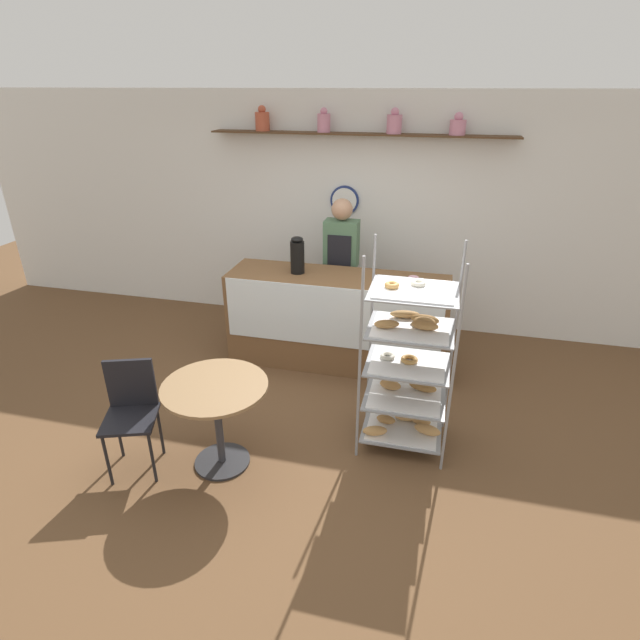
% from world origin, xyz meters
% --- Properties ---
extents(ground_plane, '(14.00, 14.00, 0.00)m').
position_xyz_m(ground_plane, '(0.00, 0.00, 0.00)').
color(ground_plane, brown).
extents(back_wall, '(10.00, 0.30, 2.70)m').
position_xyz_m(back_wall, '(-0.00, 2.29, 1.37)').
color(back_wall, white).
rests_on(back_wall, ground_plane).
extents(display_counter, '(2.25, 0.64, 0.99)m').
position_xyz_m(display_counter, '(0.00, 1.14, 0.50)').
color(display_counter, brown).
rests_on(display_counter, ground_plane).
extents(pastry_rack, '(0.70, 0.57, 1.69)m').
position_xyz_m(pastry_rack, '(0.82, -0.02, 0.73)').
color(pastry_rack, gray).
rests_on(pastry_rack, ground_plane).
extents(person_worker, '(0.37, 0.23, 1.65)m').
position_xyz_m(person_worker, '(-0.07, 1.67, 0.92)').
color(person_worker, '#282833').
rests_on(person_worker, ground_plane).
extents(cafe_table, '(0.79, 0.79, 0.73)m').
position_xyz_m(cafe_table, '(-0.55, -0.65, 0.55)').
color(cafe_table, '#262628').
rests_on(cafe_table, ground_plane).
extents(cafe_chair, '(0.49, 0.49, 0.88)m').
position_xyz_m(cafe_chair, '(-1.18, -0.79, 0.54)').
color(cafe_chair, black).
rests_on(cafe_chair, ground_plane).
extents(coffee_carafe, '(0.14, 0.14, 0.38)m').
position_xyz_m(coffee_carafe, '(-0.42, 1.15, 1.17)').
color(coffee_carafe, black).
rests_on(coffee_carafe, display_counter).
extents(donut_tray_counter, '(0.46, 0.32, 0.05)m').
position_xyz_m(donut_tray_counter, '(0.64, 1.10, 1.00)').
color(donut_tray_counter, silver).
rests_on(donut_tray_counter, display_counter).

